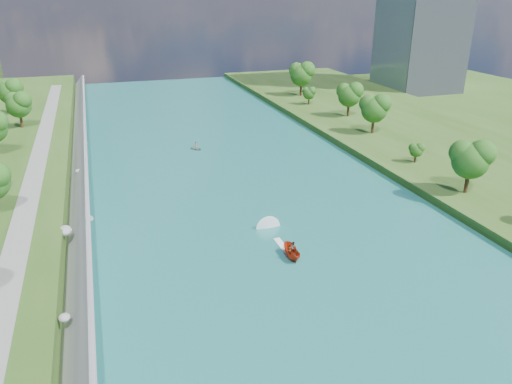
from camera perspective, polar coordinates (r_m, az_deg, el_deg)
name	(u,v)px	position (r m, az deg, el deg)	size (l,w,h in m)	color
ground	(296,263)	(63.46, 4.56, -8.05)	(260.00, 260.00, 0.00)	#2D5119
river_water	(248,202)	(80.24, -0.86, -1.17)	(55.00, 240.00, 0.10)	#1B696A
berm_east	(498,166)	(104.85, 25.96, 2.64)	(44.00, 240.00, 1.50)	#2D5119
riprap_bank	(78,216)	(75.72, -19.69, -2.58)	(4.31, 236.00, 4.37)	slate
riverside_path	(26,208)	(76.63, -24.78, -1.66)	(3.00, 200.00, 0.10)	gray
trees_east	(400,120)	(108.58, 16.19, 7.87)	(14.80, 138.93, 11.88)	#1A5516
motorboat	(287,247)	(65.37, 3.55, -6.28)	(3.60, 18.86, 1.97)	#AF2A0E
raft	(196,148)	(107.36, -6.85, 5.04)	(3.09, 3.31, 1.65)	gray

